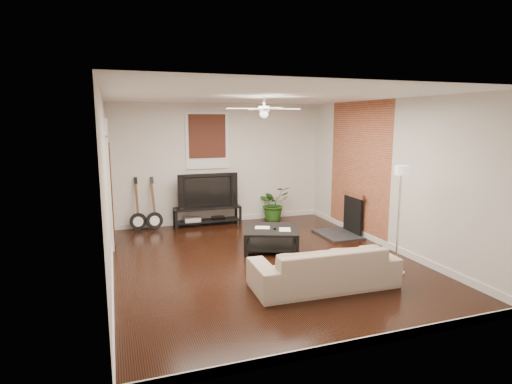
# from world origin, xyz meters

# --- Properties ---
(room) EXTENTS (5.01, 6.01, 2.81)m
(room) POSITION_xyz_m (0.00, 0.00, 1.40)
(room) COLOR black
(room) RESTS_ON ground
(brick_accent) EXTENTS (0.02, 2.20, 2.80)m
(brick_accent) POSITION_xyz_m (2.49, 1.00, 1.40)
(brick_accent) COLOR #AD5337
(brick_accent) RESTS_ON floor
(fireplace) EXTENTS (0.80, 1.10, 0.92)m
(fireplace) POSITION_xyz_m (2.20, 1.00, 0.46)
(fireplace) COLOR black
(fireplace) RESTS_ON floor
(window_back) EXTENTS (1.00, 0.06, 1.30)m
(window_back) POSITION_xyz_m (-0.30, 2.97, 1.95)
(window_back) COLOR #3F1B11
(window_back) RESTS_ON wall_back
(door_left) EXTENTS (0.08, 1.00, 2.50)m
(door_left) POSITION_xyz_m (-2.46, 1.90, 1.25)
(door_left) COLOR white
(door_left) RESTS_ON wall_left
(tv_stand) EXTENTS (1.54, 0.41, 0.43)m
(tv_stand) POSITION_xyz_m (-0.37, 2.78, 0.22)
(tv_stand) COLOR black
(tv_stand) RESTS_ON floor
(tv) EXTENTS (1.38, 0.18, 0.80)m
(tv) POSITION_xyz_m (-0.37, 2.80, 0.83)
(tv) COLOR black
(tv) RESTS_ON tv_stand
(coffee_table) EXTENTS (1.27, 1.27, 0.41)m
(coffee_table) POSITION_xyz_m (0.36, 0.55, 0.21)
(coffee_table) COLOR black
(coffee_table) RESTS_ON floor
(sofa) EXTENTS (2.16, 0.90, 0.62)m
(sofa) POSITION_xyz_m (0.44, -1.35, 0.31)
(sofa) COLOR #C5AB93
(sofa) RESTS_ON floor
(floor_lamp) EXTENTS (0.30, 0.30, 1.74)m
(floor_lamp) POSITION_xyz_m (1.79, -1.25, 0.87)
(floor_lamp) COLOR white
(floor_lamp) RESTS_ON floor
(potted_plant) EXTENTS (0.89, 0.82, 0.84)m
(potted_plant) POSITION_xyz_m (1.26, 2.72, 0.42)
(potted_plant) COLOR #235418
(potted_plant) RESTS_ON floor
(guitar_left) EXTENTS (0.39, 0.29, 1.20)m
(guitar_left) POSITION_xyz_m (-1.93, 2.75, 0.60)
(guitar_left) COLOR black
(guitar_left) RESTS_ON floor
(guitar_right) EXTENTS (0.42, 0.33, 1.20)m
(guitar_right) POSITION_xyz_m (-1.58, 2.72, 0.60)
(guitar_right) COLOR black
(guitar_right) RESTS_ON floor
(ceiling_fan) EXTENTS (1.24, 1.24, 0.32)m
(ceiling_fan) POSITION_xyz_m (0.00, 0.00, 2.60)
(ceiling_fan) COLOR white
(ceiling_fan) RESTS_ON ceiling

